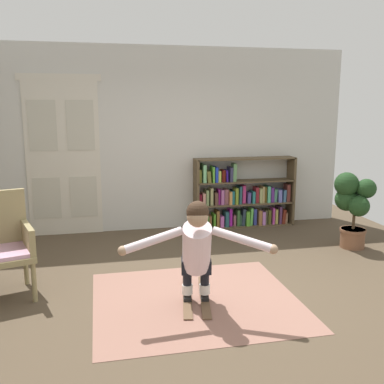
{
  "coord_description": "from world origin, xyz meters",
  "views": [
    {
      "loc": [
        -1.08,
        -4.43,
        1.99
      ],
      "look_at": [
        -0.07,
        0.24,
        1.05
      ],
      "focal_mm": 41.27,
      "sensor_mm": 36.0,
      "label": 1
    }
  ],
  "objects_px": {
    "bookshelf": "(242,198)",
    "potted_plant": "(352,204)",
    "person_skier": "(197,246)",
    "wicker_chair": "(0,243)",
    "skis_pair": "(196,297)"
  },
  "relations": [
    {
      "from": "bookshelf",
      "to": "potted_plant",
      "type": "height_order",
      "value": "bookshelf"
    },
    {
      "from": "bookshelf",
      "to": "person_skier",
      "type": "height_order",
      "value": "bookshelf"
    },
    {
      "from": "bookshelf",
      "to": "wicker_chair",
      "type": "xyz_separation_m",
      "value": [
        -3.35,
        -2.08,
        0.1
      ]
    },
    {
      "from": "skis_pair",
      "to": "bookshelf",
      "type": "bearing_deg",
      "value": 62.4
    },
    {
      "from": "wicker_chair",
      "to": "skis_pair",
      "type": "bearing_deg",
      "value": -15.19
    },
    {
      "from": "wicker_chair",
      "to": "skis_pair",
      "type": "height_order",
      "value": "wicker_chair"
    },
    {
      "from": "skis_pair",
      "to": "wicker_chair",
      "type": "bearing_deg",
      "value": 164.81
    },
    {
      "from": "wicker_chair",
      "to": "potted_plant",
      "type": "bearing_deg",
      "value": 8.54
    },
    {
      "from": "potted_plant",
      "to": "skis_pair",
      "type": "relative_size",
      "value": 1.13
    },
    {
      "from": "wicker_chair",
      "to": "potted_plant",
      "type": "distance_m",
      "value": 4.55
    },
    {
      "from": "bookshelf",
      "to": "potted_plant",
      "type": "relative_size",
      "value": 1.57
    },
    {
      "from": "potted_plant",
      "to": "skis_pair",
      "type": "bearing_deg",
      "value": -154.31
    },
    {
      "from": "wicker_chair",
      "to": "bookshelf",
      "type": "bearing_deg",
      "value": 31.85
    },
    {
      "from": "wicker_chair",
      "to": "person_skier",
      "type": "relative_size",
      "value": 0.76
    },
    {
      "from": "bookshelf",
      "to": "person_skier",
      "type": "xyz_separation_m",
      "value": [
        -1.41,
        -2.83,
        0.17
      ]
    }
  ]
}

